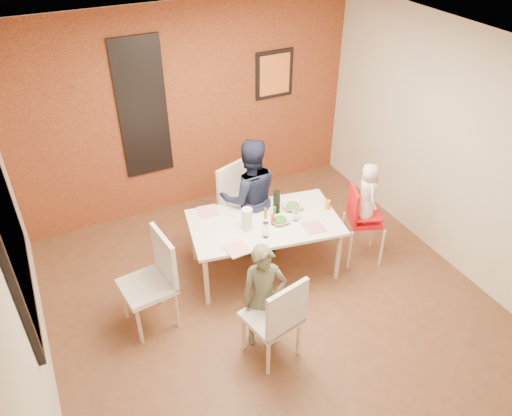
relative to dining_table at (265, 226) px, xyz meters
name	(u,v)px	position (x,y,z in m)	size (l,w,h in m)	color
ground	(268,300)	(-0.20, -0.49, -0.63)	(4.50, 4.50, 0.00)	brown
ceiling	(273,57)	(-0.20, -0.49, 2.07)	(4.50, 4.50, 0.02)	white
wall_back	(189,111)	(-0.20, 1.76, 0.72)	(4.50, 0.02, 2.70)	beige
wall_front	(438,381)	(-0.20, -2.74, 0.72)	(4.50, 0.02, 2.70)	beige
wall_left	(15,268)	(-2.45, -0.49, 0.72)	(0.02, 4.50, 2.70)	beige
wall_right	(450,149)	(2.05, -0.49, 0.72)	(0.02, 4.50, 2.70)	beige
brick_accent_wall	(190,111)	(-0.20, 1.74, 0.72)	(4.50, 0.02, 2.70)	maroon
picture_window_frame	(10,233)	(-2.42, -0.29, 0.92)	(0.05, 1.70, 1.30)	black
picture_window_pane	(12,232)	(-2.41, -0.29, 0.92)	(0.02, 1.55, 1.15)	black
glassblock_strip	(143,109)	(-0.80, 1.72, 0.87)	(0.55, 0.03, 1.70)	silver
glassblock_surround	(143,109)	(-0.80, 1.72, 0.87)	(0.60, 0.03, 1.76)	black
art_print_frame	(274,74)	(1.00, 1.72, 1.02)	(0.54, 0.03, 0.64)	black
art_print_canvas	(275,75)	(1.00, 1.70, 1.02)	(0.44, 0.01, 0.54)	orange
dining_table	(265,226)	(0.00, 0.00, 0.00)	(1.79, 1.20, 0.69)	white
chair_near	(278,317)	(-0.47, -1.20, -0.07)	(0.55, 0.55, 0.99)	silver
chair_far	(239,200)	(0.00, 0.68, -0.06)	(0.60, 0.60, 1.01)	white
chair_left	(155,276)	(-1.33, -0.22, -0.04)	(0.54, 0.54, 1.05)	white
high_chair	(361,218)	(1.10, -0.30, -0.04)	(0.52, 0.52, 0.98)	red
child_near	(264,297)	(-0.49, -0.96, -0.04)	(0.43, 0.28, 1.18)	brown
child_far	(250,197)	(0.03, 0.44, 0.11)	(0.72, 0.56, 1.48)	black
toddler	(367,193)	(1.12, -0.32, 0.31)	(0.35, 0.23, 0.71)	white
plate_near_left	(237,249)	(-0.47, -0.32, 0.07)	(0.23, 0.23, 0.01)	white
plate_far_mid	(256,202)	(0.08, 0.37, 0.07)	(0.23, 0.23, 0.01)	white
plate_near_right	(314,227)	(0.43, -0.34, 0.07)	(0.21, 0.21, 0.01)	silver
plate_far_left	(208,211)	(-0.50, 0.45, 0.07)	(0.23, 0.23, 0.01)	white
salad_bowl_a	(280,221)	(0.14, -0.10, 0.09)	(0.20, 0.20, 0.05)	white
salad_bowl_b	(293,206)	(0.40, 0.09, 0.09)	(0.23, 0.23, 0.06)	silver
wine_bottle	(277,203)	(0.18, 0.07, 0.21)	(0.08, 0.08, 0.30)	black
wine_glass_a	(266,230)	(-0.12, -0.25, 0.15)	(0.06, 0.06, 0.18)	silver
wine_glass_b	(296,214)	(0.31, -0.13, 0.15)	(0.06, 0.06, 0.18)	white
paper_towel_roll	(247,219)	(-0.23, -0.04, 0.19)	(0.12, 0.12, 0.26)	white
condiment_red	(273,219)	(0.05, -0.09, 0.13)	(0.03, 0.03, 0.13)	red
condiment_green	(275,212)	(0.14, 0.03, 0.13)	(0.03, 0.03, 0.13)	#2E6822
condiment_brown	(265,213)	(0.03, 0.05, 0.13)	(0.03, 0.03, 0.13)	brown
sippy_cup	(328,205)	(0.76, -0.10, 0.11)	(0.06, 0.06, 0.11)	orange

